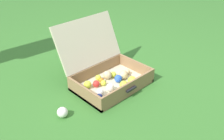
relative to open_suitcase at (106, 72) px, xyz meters
name	(u,v)px	position (x,y,z in m)	size (l,w,h in m)	color
ground_plane	(110,86)	(-0.02, -0.06, -0.11)	(16.00, 16.00, 0.00)	#336B28
open_suitcase	(106,72)	(0.00, 0.00, 0.00)	(0.64, 0.64, 0.53)	beige
stray_ball_on_grass	(62,112)	(-0.55, -0.11, -0.07)	(0.08, 0.08, 0.08)	white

